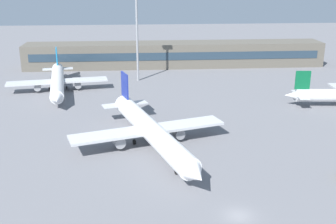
# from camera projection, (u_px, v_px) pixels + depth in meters

# --- Properties ---
(ground_plane) EXTENTS (400.00, 400.00, 0.00)m
(ground_plane) POSITION_uv_depth(u_px,v_px,m) (199.00, 123.00, 99.74)
(ground_plane) COLOR slate
(terminal_building) EXTENTS (111.43, 12.13, 9.00)m
(terminal_building) POSITION_uv_depth(u_px,v_px,m) (175.00, 54.00, 158.97)
(terminal_building) COLOR #5B564C
(terminal_building) RESTS_ON ground_plane
(airplane_near) EXTENTS (32.52, 45.60, 11.58)m
(airplane_near) POSITION_uv_depth(u_px,v_px,m) (151.00, 131.00, 85.22)
(airplane_near) COLOR white
(airplane_near) RESTS_ON ground_plane
(airplane_far) EXTENTS (29.85, 42.41, 10.51)m
(airplane_far) POSITION_uv_depth(u_px,v_px,m) (57.00, 82.00, 124.84)
(airplane_far) COLOR silver
(airplane_far) RESTS_ON ground_plane
(floodlight_tower_west) EXTENTS (3.20, 0.80, 28.46)m
(floodlight_tower_west) POSITION_uv_depth(u_px,v_px,m) (137.00, 31.00, 134.02)
(floodlight_tower_west) COLOR gray
(floodlight_tower_west) RESTS_ON ground_plane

